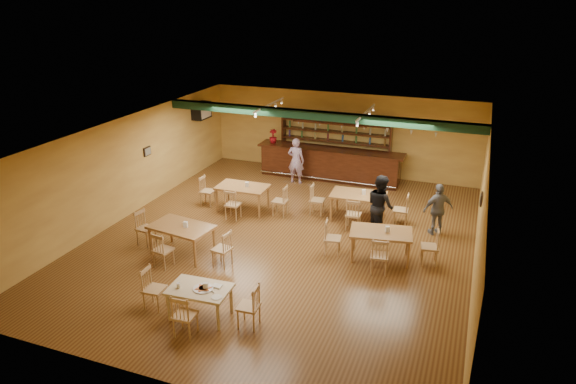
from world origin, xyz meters
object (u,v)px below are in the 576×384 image
at_px(dining_table_d, 380,245).
at_px(patron_right_a, 380,205).
at_px(near_table, 200,302).
at_px(patron_bar, 296,161).
at_px(dining_table_a, 243,198).
at_px(bar_counter, 330,164).
at_px(dining_table_c, 182,240).
at_px(dining_table_b, 358,206).

relative_size(dining_table_d, patron_right_a, 0.88).
relative_size(near_table, patron_bar, 0.77).
xyz_separation_m(dining_table_a, patron_bar, (0.72, 2.87, 0.43)).
relative_size(bar_counter, patron_bar, 3.23).
xyz_separation_m(bar_counter, dining_table_a, (-1.72, -3.70, -0.17)).
bearing_deg(bar_counter, dining_table_c, -105.61).
height_order(dining_table_c, near_table, dining_table_c).
relative_size(bar_counter, dining_table_c, 3.31).
relative_size(bar_counter, dining_table_d, 3.46).
distance_m(dining_table_a, dining_table_c, 3.22).
xyz_separation_m(dining_table_c, patron_right_a, (4.53, 2.97, 0.48)).
bearing_deg(dining_table_a, bar_counter, 63.89).
bearing_deg(dining_table_c, patron_right_a, 41.28).
distance_m(dining_table_a, patron_bar, 2.99).
relative_size(dining_table_d, patron_bar, 0.94).
bearing_deg(patron_right_a, dining_table_c, 81.80).
relative_size(dining_table_b, patron_bar, 0.98).
xyz_separation_m(dining_table_a, near_table, (1.61, -5.48, -0.05)).
xyz_separation_m(dining_table_b, dining_table_d, (1.11, -2.21, -0.02)).
relative_size(dining_table_a, dining_table_d, 1.02).
height_order(dining_table_a, near_table, dining_table_a).
relative_size(dining_table_b, patron_right_a, 0.92).
relative_size(dining_table_c, near_table, 1.26).
height_order(dining_table_a, dining_table_d, dining_table_a).
distance_m(dining_table_b, near_table, 6.34).
distance_m(dining_table_c, dining_table_d, 5.09).
height_order(bar_counter, near_table, bar_counter).
bearing_deg(dining_table_b, dining_table_d, -66.62).
relative_size(patron_bar, patron_right_a, 0.94).
distance_m(patron_bar, patron_right_a, 4.76).
xyz_separation_m(bar_counter, near_table, (-0.12, -9.18, -0.22)).
height_order(bar_counter, patron_right_a, patron_right_a).
bearing_deg(dining_table_b, patron_right_a, -48.22).
relative_size(dining_table_c, dining_table_d, 1.04).
bearing_deg(dining_table_b, patron_bar, 137.25).
bearing_deg(patron_right_a, near_table, 111.13).
xyz_separation_m(near_table, patron_right_a, (2.72, 5.24, 0.54)).
relative_size(bar_counter, dining_table_a, 3.40).
xyz_separation_m(dining_table_a, dining_table_c, (-0.21, -3.22, 0.01)).
bearing_deg(patron_bar, dining_table_d, 129.49).
bearing_deg(near_table, dining_table_b, 69.24).
bearing_deg(patron_bar, near_table, 94.71).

